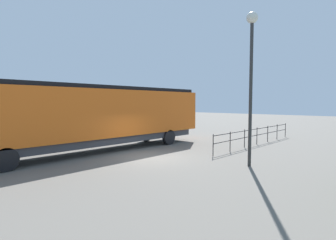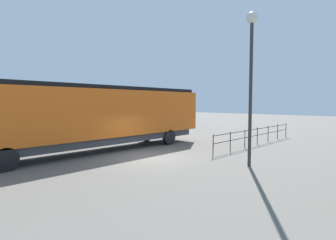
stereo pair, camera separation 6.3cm
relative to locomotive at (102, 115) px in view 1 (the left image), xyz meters
The scene contains 4 objects.
ground_plane 4.47m from the locomotive, 11.56° to the left, with size 120.00×120.00×0.00m, color #666059.
locomotive is the anchor object (origin of this frame).
lamp_post 9.63m from the locomotive, 16.80° to the left, with size 0.55×0.55×7.43m.
platform_fence 11.34m from the locomotive, 57.54° to the left, with size 0.05×11.77×1.27m.
Camera 1 is at (11.01, -10.31, 3.12)m, focal length 28.54 mm.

